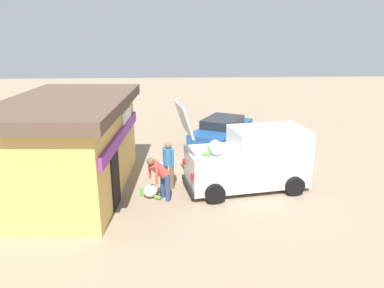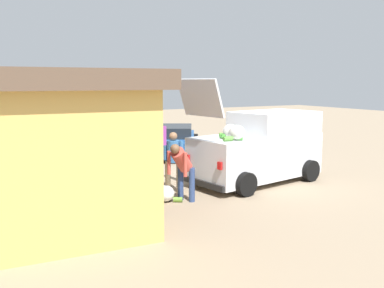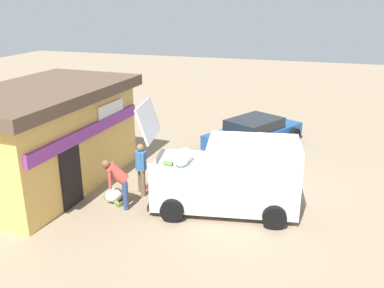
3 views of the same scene
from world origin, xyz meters
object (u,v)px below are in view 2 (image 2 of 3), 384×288
customer_bending (182,166)px  unloaded_banana_pile (165,194)px  paint_bucket (141,176)px  storefront_bar (52,141)px  delivery_van (260,148)px  parked_sedan (173,140)px  vendor_standing (173,157)px

customer_bending → unloaded_banana_pile: 0.87m
customer_bending → paint_bucket: 2.69m
storefront_bar → paint_bucket: bearing=-58.7°
delivery_van → parked_sedan: 5.60m
parked_sedan → vendor_standing: (-5.43, 2.60, 0.38)m
vendor_standing → unloaded_banana_pile: 1.20m
parked_sedan → unloaded_banana_pile: bearing=152.5°
storefront_bar → vendor_standing: (0.18, -3.17, -0.69)m
vendor_standing → customer_bending: bearing=165.7°
vendor_standing → customer_bending: 1.07m
delivery_van → vendor_standing: delivery_van is taller
parked_sedan → paint_bucket: (-3.89, 2.94, -0.40)m
customer_bending → vendor_standing: bearing=-14.3°
unloaded_banana_pile → parked_sedan: bearing=-27.5°
customer_bending → unloaded_banana_pile: customer_bending is taller
unloaded_banana_pile → vendor_standing: bearing=-40.2°
delivery_van → vendor_standing: 2.82m
vendor_standing → paint_bucket: vendor_standing is taller
delivery_van → paint_bucket: 3.69m
delivery_van → parked_sedan: delivery_van is taller
delivery_van → parked_sedan: (5.58, 0.22, -0.46)m
delivery_van → unloaded_banana_pile: (-0.55, 3.41, -0.85)m
parked_sedan → delivery_van: bearing=-177.7°
storefront_bar → parked_sedan: (5.61, -5.77, -1.07)m
storefront_bar → vendor_standing: storefront_bar is taller
storefront_bar → customer_bending: size_ratio=4.31×
unloaded_banana_pile → delivery_van: bearing=-80.8°
vendor_standing → customer_bending: size_ratio=1.08×
delivery_van → customer_bending: 3.21m
customer_bending → paint_bucket: size_ratio=4.44×
parked_sedan → vendor_standing: vendor_standing is taller
customer_bending → unloaded_banana_pile: bearing=44.5°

